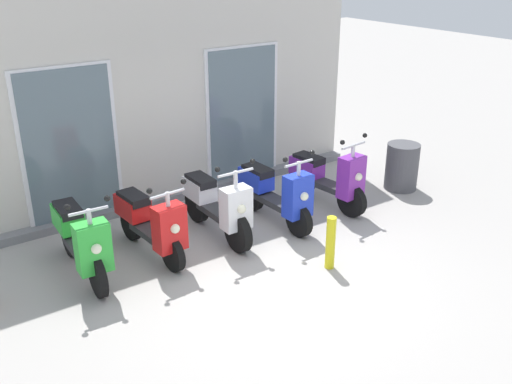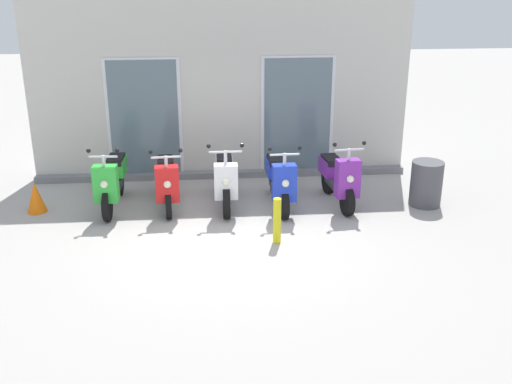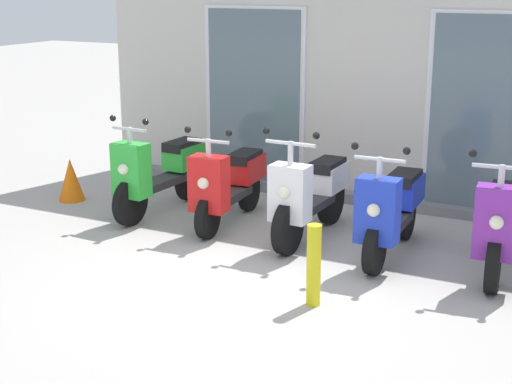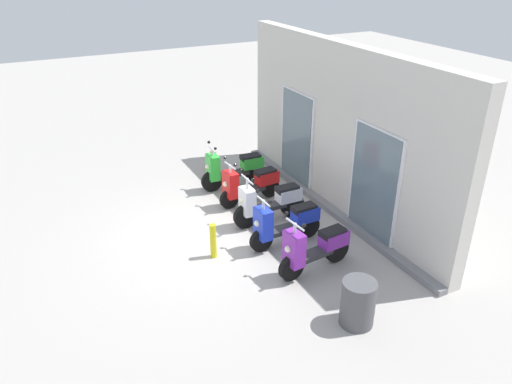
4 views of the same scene
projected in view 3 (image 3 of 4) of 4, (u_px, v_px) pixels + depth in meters
The scene contains 9 objects.
ground_plane at pixel (254, 279), 6.97m from camera, with size 40.00×40.00×0.00m, color #A8A39E.
storefront_facade at pixel (369, 57), 9.03m from camera, with size 7.10×0.50×3.60m.
scooter_green at pixel (160, 171), 8.79m from camera, with size 0.51×1.67×1.20m.
scooter_red at pixel (229, 182), 8.39m from camera, with size 0.53×1.54×1.16m.
scooter_white at pixel (311, 194), 7.94m from camera, with size 0.60×1.65×1.24m.
scooter_blue at pixel (391, 209), 7.41m from camera, with size 0.54×1.56×1.21m.
scooter_purple at pixel (500, 223), 6.99m from camera, with size 0.56×1.54×1.24m.
traffic_cone at pixel (71, 180), 9.35m from camera, with size 0.32×0.32×0.52m, color orange.
curb_bollard at pixel (314, 265), 6.33m from camera, with size 0.12×0.12×0.70m, color yellow.
Camera 3 is at (2.99, -5.77, 2.64)m, focal length 53.96 mm.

